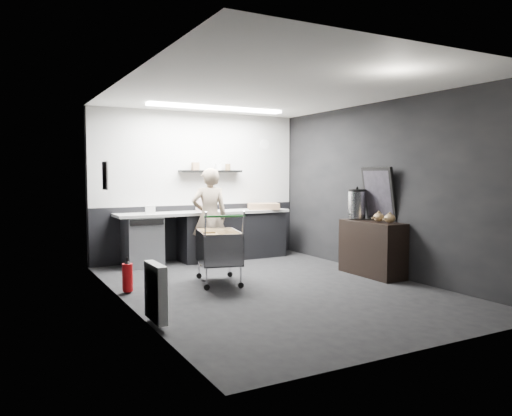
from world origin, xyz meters
TOP-DOWN VIEW (x-y plane):
  - floor at (0.00, 0.00)m, footprint 5.50×5.50m
  - ceiling at (0.00, 0.00)m, footprint 5.50×5.50m
  - wall_back at (0.00, 2.75)m, footprint 5.50×0.00m
  - wall_front at (0.00, -2.75)m, footprint 5.50×0.00m
  - wall_left at (-2.00, 0.00)m, footprint 0.00×5.50m
  - wall_right at (2.00, 0.00)m, footprint 0.00×5.50m
  - kitchen_wall_panel at (0.00, 2.73)m, footprint 3.95×0.02m
  - dado_panel at (0.00, 2.73)m, footprint 3.95×0.02m
  - floating_shelf at (0.20, 2.62)m, footprint 1.20×0.22m
  - wall_clock at (1.40, 2.72)m, footprint 0.20×0.03m
  - poster at (-1.98, 1.30)m, footprint 0.02×0.30m
  - poster_red_band at (-1.98, 1.30)m, footprint 0.02×0.22m
  - radiator at (-1.94, -0.90)m, footprint 0.10×0.50m
  - ceiling_strip at (0.00, 1.85)m, footprint 2.40×0.20m
  - prep_counter at (0.14, 2.42)m, footprint 3.20×0.61m
  - person at (-0.10, 1.97)m, footprint 0.69×0.54m
  - shopping_cart at (-0.55, 0.62)m, footprint 0.77×1.06m
  - sideboard at (1.78, 0.01)m, footprint 0.48×1.12m
  - fire_extinguisher at (-1.85, 0.64)m, footprint 0.14×0.14m
  - cardboard_box at (1.18, 2.37)m, footprint 0.69×0.62m
  - pink_tub at (-0.06, 2.42)m, footprint 0.22×0.22m
  - white_container at (-1.02, 2.37)m, footprint 0.18×0.15m

SIDE VIEW (x-z plane):
  - floor at x=0.00m, z-range 0.00..0.00m
  - fire_extinguisher at x=-1.85m, z-range -0.01..0.45m
  - radiator at x=-1.94m, z-range 0.05..0.65m
  - prep_counter at x=0.14m, z-range 0.01..0.91m
  - shopping_cart at x=-0.55m, z-range -0.02..1.00m
  - dado_panel at x=0.00m, z-range 0.00..1.00m
  - sideboard at x=1.78m, z-range -0.30..1.38m
  - person at x=-0.10m, z-range 0.00..1.67m
  - cardboard_box at x=1.18m, z-range 0.90..1.01m
  - white_container at x=-1.02m, z-range 0.90..1.04m
  - pink_tub at x=-0.06m, z-range 0.90..1.12m
  - wall_back at x=0.00m, z-range -1.40..4.10m
  - wall_front at x=0.00m, z-range -1.40..4.10m
  - wall_left at x=-2.00m, z-range -1.40..4.10m
  - wall_right at x=2.00m, z-range -1.40..4.10m
  - poster at x=-1.98m, z-range 1.35..1.75m
  - floating_shelf at x=0.20m, z-range 1.60..1.64m
  - poster_red_band at x=-1.98m, z-range 1.57..1.67m
  - kitchen_wall_panel at x=0.00m, z-range 1.00..2.70m
  - wall_clock at x=1.40m, z-range 2.05..2.25m
  - ceiling_strip at x=0.00m, z-range 2.65..2.69m
  - ceiling at x=0.00m, z-range 2.70..2.70m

